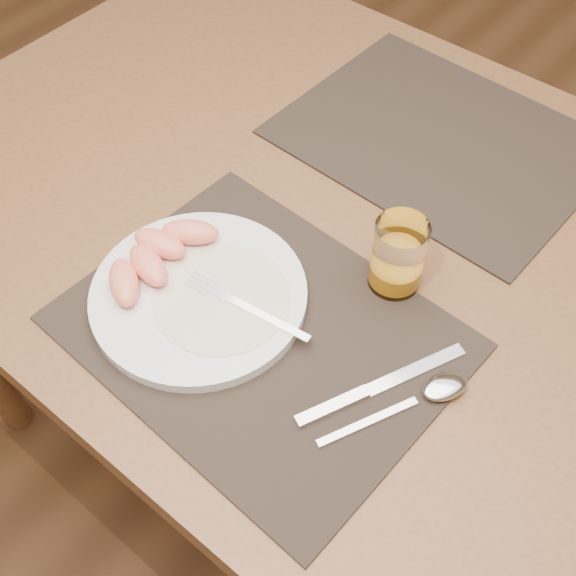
# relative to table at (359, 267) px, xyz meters

# --- Properties ---
(ground) EXTENTS (5.00, 5.00, 0.00)m
(ground) POSITION_rel_table_xyz_m (0.00, 0.00, -0.67)
(ground) COLOR brown
(ground) RESTS_ON ground
(table) EXTENTS (1.40, 0.90, 0.75)m
(table) POSITION_rel_table_xyz_m (0.00, 0.00, 0.00)
(table) COLOR brown
(table) RESTS_ON ground
(placemat_near) EXTENTS (0.47, 0.37, 0.00)m
(placemat_near) POSITION_rel_table_xyz_m (0.00, -0.22, 0.09)
(placemat_near) COLOR #2C231C
(placemat_near) RESTS_ON table
(placemat_far) EXTENTS (0.46, 0.37, 0.00)m
(placemat_far) POSITION_rel_table_xyz_m (-0.02, 0.22, 0.09)
(placemat_far) COLOR #2C231C
(placemat_far) RESTS_ON table
(plate) EXTENTS (0.27, 0.27, 0.02)m
(plate) POSITION_rel_table_xyz_m (-0.09, -0.23, 0.10)
(plate) COLOR white
(plate) RESTS_ON placemat_near
(plate_dressing) EXTENTS (0.17, 0.17, 0.00)m
(plate_dressing) POSITION_rel_table_xyz_m (-0.06, -0.22, 0.10)
(plate_dressing) COLOR white
(plate_dressing) RESTS_ON plate
(fork) EXTENTS (0.18, 0.04, 0.00)m
(fork) POSITION_rel_table_xyz_m (-0.04, -0.22, 0.11)
(fork) COLOR silver
(fork) RESTS_ON plate
(knife) EXTENTS (0.10, 0.21, 0.01)m
(knife) POSITION_rel_table_xyz_m (0.15, -0.21, 0.09)
(knife) COLOR silver
(knife) RESTS_ON placemat_near
(spoon) EXTENTS (0.10, 0.18, 0.01)m
(spoon) POSITION_rel_table_xyz_m (0.21, -0.16, 0.09)
(spoon) COLOR silver
(spoon) RESTS_ON placemat_near
(juice_glass) EXTENTS (0.07, 0.07, 0.10)m
(juice_glass) POSITION_rel_table_xyz_m (0.09, -0.05, 0.13)
(juice_glass) COLOR white
(juice_glass) RESTS_ON placemat_near
(grapefruit_wedges) EXTENTS (0.10, 0.18, 0.03)m
(grapefruit_wedges) POSITION_rel_table_xyz_m (-0.16, -0.23, 0.12)
(grapefruit_wedges) COLOR #FF8668
(grapefruit_wedges) RESTS_ON plate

